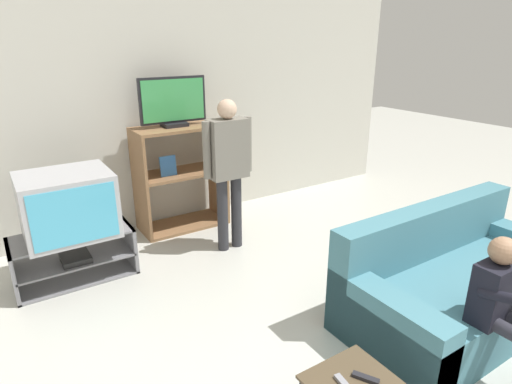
% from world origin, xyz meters
% --- Properties ---
extents(wall_back, '(6.40, 0.06, 2.60)m').
position_xyz_m(wall_back, '(0.00, 4.18, 1.30)').
color(wall_back, beige).
rests_on(wall_back, ground_plane).
extents(tv_stand, '(1.02, 0.47, 0.44)m').
position_xyz_m(tv_stand, '(-1.40, 3.31, 0.22)').
color(tv_stand, slate).
rests_on(tv_stand, ground_plane).
extents(television_main, '(0.74, 0.63, 0.56)m').
position_xyz_m(television_main, '(-1.39, 3.31, 0.72)').
color(television_main, '#B2B2B7').
rests_on(television_main, tv_stand).
extents(media_shelf, '(0.98, 0.48, 1.17)m').
position_xyz_m(media_shelf, '(-0.11, 3.87, 0.60)').
color(media_shelf, '#8E6642').
rests_on(media_shelf, ground_plane).
extents(television_flat, '(0.74, 0.20, 0.52)m').
position_xyz_m(television_flat, '(-0.13, 3.89, 1.42)').
color(television_flat, black).
rests_on(television_flat, media_shelf).
extents(remote_control_black, '(0.10, 0.14, 0.02)m').
position_xyz_m(remote_control_black, '(-0.40, 0.76, 0.36)').
color(remote_control_black, '#232328').
rests_on(remote_control_black, snack_table).
extents(remote_control_white, '(0.06, 0.15, 0.02)m').
position_xyz_m(remote_control_white, '(-0.53, 0.79, 0.36)').
color(remote_control_white, gray).
rests_on(remote_control_white, snack_table).
extents(couch, '(1.97, 0.95, 0.82)m').
position_xyz_m(couch, '(1.00, 1.13, 0.27)').
color(couch, teal).
rests_on(couch, ground_plane).
extents(person_standing_adult, '(0.53, 0.20, 1.54)m').
position_xyz_m(person_standing_adult, '(0.08, 3.09, 0.93)').
color(person_standing_adult, '#2D2D33').
rests_on(person_standing_adult, ground_plane).
extents(person_seated_child, '(0.33, 0.43, 0.97)m').
position_xyz_m(person_seated_child, '(0.58, 0.58, 0.57)').
color(person_seated_child, '#2D2D38').
rests_on(person_seated_child, ground_plane).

